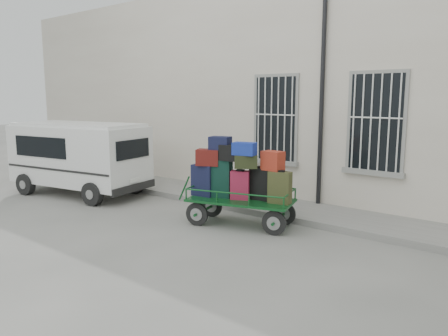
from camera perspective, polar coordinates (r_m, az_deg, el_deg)
name	(u,v)px	position (r m, az deg, el deg)	size (l,w,h in m)	color
ground	(216,229)	(9.57, -1.02, -7.93)	(80.00, 80.00, 0.00)	slate
building	(332,91)	(13.83, 13.87, 9.72)	(24.00, 5.15, 6.00)	beige
sidewalk	(271,206)	(11.27, 6.17, -4.93)	(24.00, 1.70, 0.15)	slate
luggage_cart	(238,180)	(9.62, 1.81, -1.54)	(2.75, 1.63, 1.96)	black
van	(79,154)	(13.36, -18.42, 1.77)	(4.37, 2.42, 2.09)	silver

